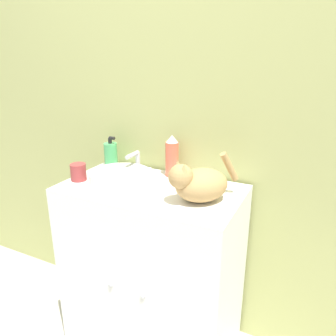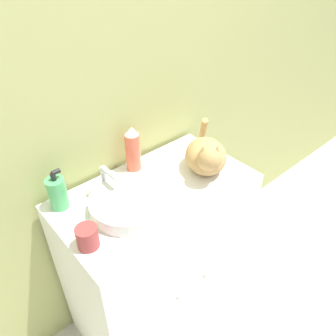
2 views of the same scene
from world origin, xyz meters
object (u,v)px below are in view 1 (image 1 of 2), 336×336
at_px(soap_bottle, 111,154).
at_px(spray_bottle, 172,156).
at_px(cup, 78,172).
at_px(cat, 199,183).

height_order(soap_bottle, spray_bottle, spray_bottle).
relative_size(soap_bottle, cup, 2.05).
height_order(cat, soap_bottle, cat).
bearing_deg(cat, spray_bottle, -94.12).
xyz_separation_m(cat, cup, (-0.61, -0.03, -0.04)).
bearing_deg(soap_bottle, cup, -94.08).
relative_size(cat, spray_bottle, 1.39).
height_order(cat, cup, cat).
bearing_deg(spray_bottle, cat, -44.16).
relative_size(cat, cup, 3.55).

